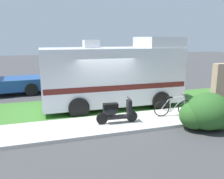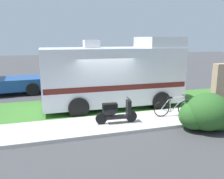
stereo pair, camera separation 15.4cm
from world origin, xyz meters
name	(u,v)px [view 2 (the right image)]	position (x,y,z in m)	size (l,w,h in m)	color
ground_plane	(107,116)	(0.00, 0.00, 0.00)	(80.00, 80.00, 0.00)	#424244
sidewalk	(115,124)	(0.00, -1.20, 0.06)	(24.00, 2.00, 0.12)	beige
grass_strip	(99,106)	(0.00, 1.50, 0.04)	(24.00, 3.40, 0.08)	#3D752D
motorhome_rv	(114,75)	(0.72, 1.23, 1.62)	(6.67, 2.62, 3.40)	silver
scooter	(115,112)	(-0.03, -1.28, 0.58)	(1.65, 0.50, 0.97)	black
bicycle	(174,108)	(2.58, -1.19, 0.50)	(1.70, 0.52, 0.89)	black
bush_by_porch	(207,114)	(3.04, -2.68, 0.65)	(1.95, 1.47, 1.38)	#2D6026
bottle_green	(207,112)	(4.10, -1.38, 0.22)	(0.06, 0.06, 0.23)	brown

